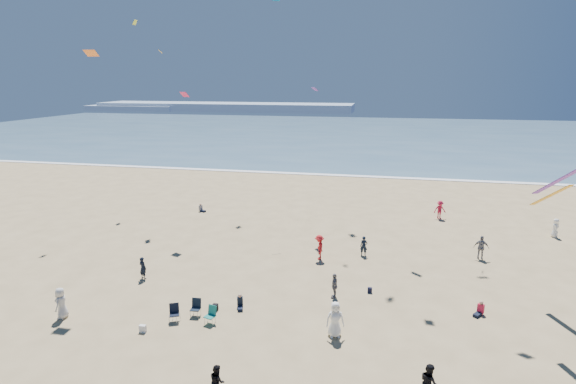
# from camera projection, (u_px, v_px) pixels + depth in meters

# --- Properties ---
(ground) EXTENTS (220.00, 220.00, 0.00)m
(ground) POSITION_uv_depth(u_px,v_px,m) (209.00, 376.00, 20.37)
(ground) COLOR tan
(ground) RESTS_ON ground
(ocean) EXTENTS (220.00, 100.00, 0.06)m
(ocean) POSITION_uv_depth(u_px,v_px,m) (353.00, 134.00, 110.52)
(ocean) COLOR #476B84
(ocean) RESTS_ON ground
(surf_line) EXTENTS (220.00, 1.20, 0.08)m
(surf_line) POSITION_uv_depth(u_px,v_px,m) (328.00, 175.00, 63.07)
(surf_line) COLOR white
(surf_line) RESTS_ON ground
(headland_far) EXTENTS (110.00, 20.00, 3.20)m
(headland_far) POSITION_uv_depth(u_px,v_px,m) (225.00, 107.00, 193.29)
(headland_far) COLOR #7A8EA8
(headland_far) RESTS_ON ground
(headland_near) EXTENTS (40.00, 14.00, 2.00)m
(headland_near) POSITION_uv_depth(u_px,v_px,m) (134.00, 108.00, 196.67)
(headland_near) COLOR #7A8EA8
(headland_near) RESTS_ON ground
(standing_flyers) EXTENTS (32.61, 29.14, 1.94)m
(standing_flyers) POSITION_uv_depth(u_px,v_px,m) (380.00, 270.00, 29.54)
(standing_flyers) COLOR red
(standing_flyers) RESTS_ON ground
(seated_group) EXTENTS (24.76, 32.82, 0.84)m
(seated_group) POSITION_uv_depth(u_px,v_px,m) (282.00, 307.00, 25.72)
(seated_group) COLOR white
(seated_group) RESTS_ON ground
(chair_cluster) EXTENTS (2.77, 1.52, 1.00)m
(chair_cluster) POSITION_uv_depth(u_px,v_px,m) (193.00, 312.00, 24.95)
(chair_cluster) COLOR black
(chair_cluster) RESTS_ON ground
(white_tote) EXTENTS (0.35, 0.20, 0.40)m
(white_tote) POSITION_uv_depth(u_px,v_px,m) (143.00, 329.00, 23.88)
(white_tote) COLOR white
(white_tote) RESTS_ON ground
(black_backpack) EXTENTS (0.30, 0.22, 0.38)m
(black_backpack) POSITION_uv_depth(u_px,v_px,m) (215.00, 307.00, 26.16)
(black_backpack) COLOR black
(black_backpack) RESTS_ON ground
(navy_bag) EXTENTS (0.28, 0.18, 0.34)m
(navy_bag) POSITION_uv_depth(u_px,v_px,m) (370.00, 290.00, 28.31)
(navy_bag) COLOR black
(navy_bag) RESTS_ON ground
(kites_aloft) EXTENTS (44.53, 40.24, 29.66)m
(kites_aloft) POSITION_uv_depth(u_px,v_px,m) (415.00, 41.00, 27.00)
(kites_aloft) COLOR pink
(kites_aloft) RESTS_ON ground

